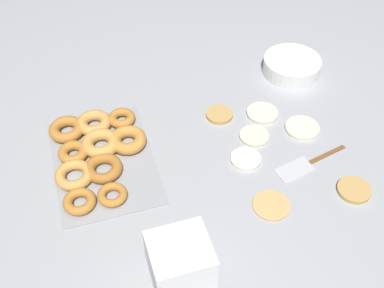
% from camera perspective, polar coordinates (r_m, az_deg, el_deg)
% --- Properties ---
extents(ground_plane, '(3.00, 3.00, 0.00)m').
position_cam_1_polar(ground_plane, '(1.44, 5.57, -1.19)').
color(ground_plane, '#9EA0A5').
extents(pancake_0, '(0.09, 0.09, 0.01)m').
position_cam_1_polar(pancake_0, '(1.54, 3.29, 3.52)').
color(pancake_0, tan).
rests_on(pancake_0, ground_plane).
extents(pancake_1, '(0.09, 0.09, 0.01)m').
position_cam_1_polar(pancake_1, '(1.41, 18.64, -5.18)').
color(pancake_1, tan).
rests_on(pancake_1, ground_plane).
extents(pancake_2, '(0.11, 0.11, 0.01)m').
position_cam_1_polar(pancake_2, '(1.54, 12.92, 1.86)').
color(pancake_2, beige).
rests_on(pancake_2, ground_plane).
extents(pancake_3, '(0.10, 0.10, 0.01)m').
position_cam_1_polar(pancake_3, '(1.56, 8.34, 3.61)').
color(pancake_3, beige).
rests_on(pancake_3, ground_plane).
extents(pancake_4, '(0.10, 0.10, 0.01)m').
position_cam_1_polar(pancake_4, '(1.32, 9.39, -7.13)').
color(pancake_4, tan).
rests_on(pancake_4, ground_plane).
extents(pancake_5, '(0.09, 0.09, 0.01)m').
position_cam_1_polar(pancake_5, '(1.49, 7.37, 0.94)').
color(pancake_5, beige).
rests_on(pancake_5, ground_plane).
extents(pancake_6, '(0.09, 0.09, 0.01)m').
position_cam_1_polar(pancake_6, '(1.42, 6.38, -1.77)').
color(pancake_6, silver).
rests_on(pancake_6, ground_plane).
extents(donut_tray, '(0.41, 0.29, 0.04)m').
position_cam_1_polar(donut_tray, '(1.44, -11.17, -0.86)').
color(donut_tray, '#93969B').
rests_on(donut_tray, ground_plane).
extents(batter_bowl, '(0.20, 0.20, 0.05)m').
position_cam_1_polar(batter_bowl, '(1.74, 11.73, 9.06)').
color(batter_bowl, white).
rests_on(batter_bowl, ground_plane).
extents(container_stack, '(0.13, 0.14, 0.12)m').
position_cam_1_polar(container_stack, '(1.15, -1.40, -13.69)').
color(container_stack, white).
rests_on(container_stack, ground_plane).
extents(spatula, '(0.09, 0.24, 0.01)m').
position_cam_1_polar(spatula, '(1.43, 12.92, -2.57)').
color(spatula, brown).
rests_on(spatula, ground_plane).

